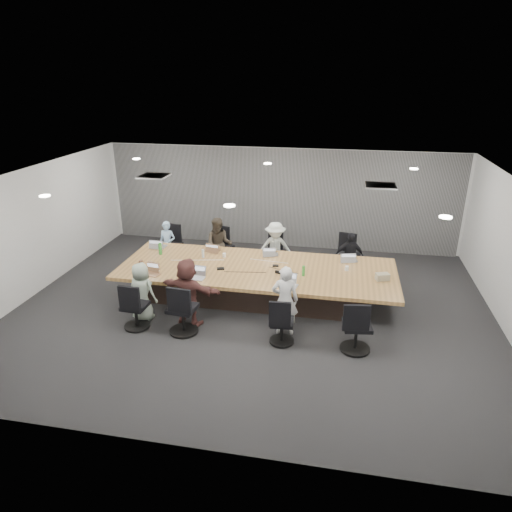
% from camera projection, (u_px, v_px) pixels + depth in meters
% --- Properties ---
extents(floor, '(10.00, 8.00, 0.00)m').
position_uv_depth(floor, '(252.00, 308.00, 9.78)').
color(floor, '#252527').
rests_on(floor, ground).
extents(ceiling, '(10.00, 8.00, 0.00)m').
position_uv_depth(ceiling, '(252.00, 179.00, 8.73)').
color(ceiling, white).
rests_on(ceiling, wall_back).
extents(wall_back, '(10.00, 0.00, 2.80)m').
position_uv_depth(wall_back, '(280.00, 198.00, 12.90)').
color(wall_back, '#BDBCBC').
rests_on(wall_back, ground).
extents(wall_front, '(10.00, 0.00, 2.80)m').
position_uv_depth(wall_front, '(189.00, 361.00, 5.61)').
color(wall_front, '#BDBCBC').
rests_on(wall_front, ground).
extents(wall_left, '(0.00, 8.00, 2.80)m').
position_uv_depth(wall_left, '(32.00, 232.00, 10.13)').
color(wall_left, '#BDBCBC').
rests_on(wall_left, ground).
extents(curtain, '(9.80, 0.04, 2.80)m').
position_uv_depth(curtain, '(280.00, 199.00, 12.83)').
color(curtain, slate).
rests_on(curtain, ground).
extents(conference_table, '(6.00, 2.20, 0.74)m').
position_uv_depth(conference_table, '(257.00, 281.00, 10.09)').
color(conference_table, '#31231D').
rests_on(conference_table, ground).
extents(chair_0, '(0.55, 0.55, 0.74)m').
position_uv_depth(chair_0, '(173.00, 248.00, 12.10)').
color(chair_0, black).
rests_on(chair_0, ground).
extents(chair_1, '(0.67, 0.67, 0.79)m').
position_uv_depth(chair_1, '(223.00, 250.00, 11.85)').
color(chair_1, black).
rests_on(chair_1, ground).
extents(chair_2, '(0.64, 0.64, 0.74)m').
position_uv_depth(chair_2, '(277.00, 255.00, 11.61)').
color(chair_2, black).
rests_on(chair_2, ground).
extents(chair_3, '(0.66, 0.66, 0.82)m').
position_uv_depth(chair_3, '(348.00, 259.00, 11.28)').
color(chair_3, black).
rests_on(chair_3, ground).
extents(chair_4, '(0.57, 0.57, 0.79)m').
position_uv_depth(chair_4, '(136.00, 309.00, 8.91)').
color(chair_4, black).
rests_on(chair_4, ground).
extents(chair_5, '(0.66, 0.66, 0.88)m').
position_uv_depth(chair_5, '(183.00, 312.00, 8.72)').
color(chair_5, black).
rests_on(chair_5, ground).
extents(chair_6, '(0.52, 0.52, 0.73)m').
position_uv_depth(chair_6, '(282.00, 325.00, 8.41)').
color(chair_6, black).
rests_on(chair_6, ground).
extents(chair_7, '(0.66, 0.66, 0.86)m').
position_uv_depth(chair_7, '(357.00, 330.00, 8.15)').
color(chair_7, black).
rests_on(chair_7, ground).
extents(person_0, '(0.45, 0.31, 1.20)m').
position_uv_depth(person_0, '(168.00, 244.00, 11.69)').
color(person_0, '#97BDE1').
rests_on(person_0, ground).
extents(laptop_0, '(0.36, 0.25, 0.02)m').
position_uv_depth(laptop_0, '(159.00, 246.00, 11.14)').
color(laptop_0, '#B2B2B7').
rests_on(laptop_0, conference_table).
extents(person_1, '(0.72, 0.59, 1.38)m').
position_uv_depth(person_1, '(219.00, 245.00, 11.42)').
color(person_1, '#362F26').
rests_on(person_1, ground).
extents(laptop_1, '(0.39, 0.30, 0.02)m').
position_uv_depth(laptop_1, '(213.00, 250.00, 10.90)').
color(laptop_1, '#8C6647').
rests_on(laptop_1, conference_table).
extents(person_2, '(0.98, 0.71, 1.36)m').
position_uv_depth(person_2, '(275.00, 249.00, 11.18)').
color(person_2, '#ACB4AD').
rests_on(person_2, ground).
extents(laptop_2, '(0.34, 0.27, 0.02)m').
position_uv_depth(laptop_2, '(272.00, 254.00, 10.65)').
color(laptop_2, '#B2B2B7').
rests_on(laptop_2, conference_table).
extents(person_3, '(0.76, 0.44, 1.21)m').
position_uv_depth(person_3, '(349.00, 257.00, 10.89)').
color(person_3, black).
rests_on(person_3, ground).
extents(laptop_3, '(0.38, 0.29, 0.02)m').
position_uv_depth(laptop_3, '(349.00, 260.00, 10.34)').
color(laptop_3, '#B2B2B7').
rests_on(laptop_3, conference_table).
extents(person_4, '(0.66, 0.50, 1.23)m').
position_uv_depth(person_4, '(142.00, 292.00, 9.14)').
color(person_4, '#91A290').
rests_on(person_4, ground).
extents(laptop_4, '(0.34, 0.26, 0.02)m').
position_uv_depth(laptop_4, '(152.00, 274.00, 9.59)').
color(laptop_4, '#8C6647').
rests_on(laptop_4, conference_table).
extents(person_5, '(1.35, 0.70, 1.40)m').
position_uv_depth(person_5, '(188.00, 292.00, 8.94)').
color(person_5, brown).
rests_on(person_5, ground).
extents(laptop_5, '(0.35, 0.25, 0.02)m').
position_uv_depth(laptop_5, '(196.00, 278.00, 9.42)').
color(laptop_5, '#B2B2B7').
rests_on(laptop_5, conference_table).
extents(person_6, '(0.54, 0.39, 1.40)m').
position_uv_depth(person_6, '(285.00, 300.00, 8.60)').
color(person_6, silver).
rests_on(person_6, ground).
extents(laptop_6, '(0.38, 0.29, 0.02)m').
position_uv_depth(laptop_6, '(289.00, 286.00, 9.09)').
color(laptop_6, '#B2B2B7').
rests_on(laptop_6, conference_table).
extents(bottle_green_left, '(0.09, 0.09, 0.28)m').
position_uv_depth(bottle_green_left, '(160.00, 249.00, 10.63)').
color(bottle_green_left, green).
rests_on(bottle_green_left, conference_table).
extents(bottle_green_right, '(0.08, 0.08, 0.22)m').
position_uv_depth(bottle_green_right, '(303.00, 271.00, 9.51)').
color(bottle_green_right, green).
rests_on(bottle_green_right, conference_table).
extents(bottle_clear, '(0.08, 0.08, 0.20)m').
position_uv_depth(bottle_clear, '(203.00, 253.00, 10.46)').
color(bottle_clear, silver).
rests_on(bottle_clear, conference_table).
extents(cup_white_far, '(0.09, 0.09, 0.09)m').
position_uv_depth(cup_white_far, '(224.00, 255.00, 10.51)').
color(cup_white_far, white).
rests_on(cup_white_far, conference_table).
extents(cup_white_near, '(0.10, 0.10, 0.10)m').
position_uv_depth(cup_white_near, '(347.00, 268.00, 9.79)').
color(cup_white_near, white).
rests_on(cup_white_near, conference_table).
extents(mug_brown, '(0.09, 0.09, 0.11)m').
position_uv_depth(mug_brown, '(141.00, 263.00, 10.08)').
color(mug_brown, brown).
rests_on(mug_brown, conference_table).
extents(mic_left, '(0.18, 0.15, 0.03)m').
position_uv_depth(mic_left, '(221.00, 269.00, 9.86)').
color(mic_left, black).
rests_on(mic_left, conference_table).
extents(mic_right, '(0.15, 0.11, 0.03)m').
position_uv_depth(mic_right, '(276.00, 266.00, 10.01)').
color(mic_right, black).
rests_on(mic_right, conference_table).
extents(stapler, '(0.17, 0.09, 0.06)m').
position_uv_depth(stapler, '(279.00, 272.00, 9.64)').
color(stapler, black).
rests_on(stapler, conference_table).
extents(canvas_bag, '(0.30, 0.24, 0.14)m').
position_uv_depth(canvas_bag, '(382.00, 277.00, 9.34)').
color(canvas_bag, '#9C9274').
rests_on(canvas_bag, conference_table).
extents(snack_packet, '(0.19, 0.16, 0.04)m').
position_uv_depth(snack_packet, '(382.00, 279.00, 9.37)').
color(snack_packet, red).
rests_on(snack_packet, conference_table).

